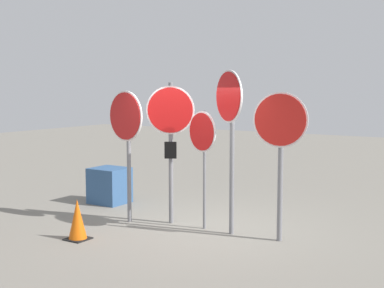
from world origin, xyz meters
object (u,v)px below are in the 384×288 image
Objects in this scene: stop_sign_1 at (171,126)px; stop_sign_4 at (280,137)px; storage_crate at (110,185)px; stop_sign_3 at (230,117)px; stop_sign_0 at (126,128)px; traffic_cone_0 at (77,220)px; stop_sign_2 at (203,139)px.

stop_sign_1 reaches higher than stop_sign_4.
stop_sign_3 is at bearing -13.48° from storage_crate.
stop_sign_0 is 0.94× the size of stop_sign_1.
traffic_cone_0 is 0.88× the size of storage_crate.
stop_sign_3 is 1.15× the size of stop_sign_4.
stop_sign_0 is at bearing -146.66° from stop_sign_2.
stop_sign_2 is at bearing 50.19° from traffic_cone_0.
storage_crate is (-1.40, 1.10, -1.38)m from stop_sign_0.
stop_sign_2 is at bearing -15.10° from storage_crate.
stop_sign_1 is 3.83× the size of traffic_cone_0.
storage_crate is (-1.43, 2.43, 0.05)m from traffic_cone_0.
traffic_cone_0 is at bearing -59.46° from storage_crate.
stop_sign_0 is 2.91m from stop_sign_4.
stop_sign_2 reaches higher than storage_crate.
stop_sign_3 is (1.99, 0.29, 0.25)m from stop_sign_0.
stop_sign_4 is at bearing -29.10° from stop_sign_1.
stop_sign_1 is at bearing 168.85° from stop_sign_4.
stop_sign_3 is (1.25, -0.06, 0.20)m from stop_sign_1.
stop_sign_3 is (0.56, -0.05, 0.41)m from stop_sign_2.
stop_sign_1 reaches higher than traffic_cone_0.
stop_sign_1 reaches higher than storage_crate.
stop_sign_4 is 3.57m from traffic_cone_0.
stop_sign_1 is at bearing 67.29° from traffic_cone_0.
stop_sign_3 is 3.84m from storage_crate.
stop_sign_2 is at bearing -151.86° from stop_sign_3.
stop_sign_3 is at bearing 39.68° from traffic_cone_0.
stop_sign_2 is 0.86× the size of stop_sign_4.
stop_sign_4 is (1.45, 0.00, 0.11)m from stop_sign_2.
storage_crate is (-2.14, 0.75, -1.43)m from stop_sign_1.
traffic_cone_0 is at bearing -107.16° from stop_sign_3.
stop_sign_2 is 2.51m from traffic_cone_0.
stop_sign_2 is at bearing 25.27° from stop_sign_0.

